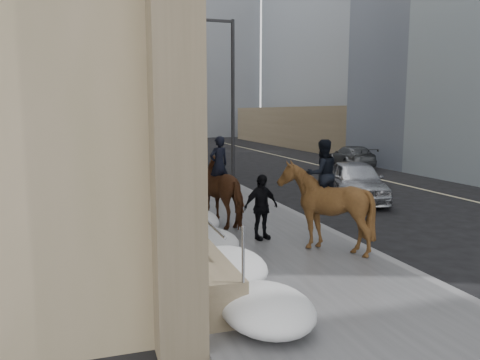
% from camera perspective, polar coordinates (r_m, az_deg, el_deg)
% --- Properties ---
extents(ground, '(140.00, 140.00, 0.00)m').
position_cam_1_polar(ground, '(10.18, 6.65, -12.14)').
color(ground, black).
rests_on(ground, ground).
extents(sidewalk, '(5.00, 80.00, 0.12)m').
position_cam_1_polar(sidewalk, '(19.41, -5.62, -2.06)').
color(sidewalk, '#49494B').
rests_on(sidewalk, ground).
extents(curb, '(0.24, 80.00, 0.12)m').
position_cam_1_polar(curb, '(20.11, 1.70, -1.66)').
color(curb, slate).
rests_on(curb, ground).
extents(lane_line, '(0.15, 70.00, 0.01)m').
position_cam_1_polar(lane_line, '(23.90, 19.82, -0.69)').
color(lane_line, '#BFB78C').
rests_on(lane_line, ground).
extents(limestone_building, '(6.10, 44.00, 18.00)m').
position_cam_1_polar(limestone_building, '(29.15, -21.07, 18.39)').
color(limestone_building, tan).
rests_on(limestone_building, ground).
extents(bg_building_mid, '(30.00, 12.00, 28.00)m').
position_cam_1_polar(bg_building_mid, '(69.92, -11.50, 16.79)').
color(bg_building_mid, slate).
rests_on(bg_building_mid, ground).
extents(bg_building_far, '(24.00, 12.00, 20.00)m').
position_cam_1_polar(bg_building_far, '(80.95, -19.61, 12.45)').
color(bg_building_far, gray).
rests_on(bg_building_far, ground).
extents(streetlight_mid, '(1.71, 0.24, 8.00)m').
position_cam_1_polar(streetlight_mid, '(23.67, -1.26, 10.84)').
color(streetlight_mid, '#2D2D30').
rests_on(streetlight_mid, ground).
extents(streetlight_far, '(1.71, 0.24, 8.00)m').
position_cam_1_polar(streetlight_far, '(43.21, -8.93, 9.62)').
color(streetlight_far, '#2D2D30').
rests_on(streetlight_far, ground).
extents(traffic_signal, '(4.10, 0.22, 6.00)m').
position_cam_1_polar(traffic_signal, '(31.26, -6.67, 9.12)').
color(traffic_signal, '#2D2D30').
rests_on(traffic_signal, ground).
extents(snow_bank, '(1.70, 18.10, 0.76)m').
position_cam_1_polar(snow_bank, '(17.25, -8.92, -2.05)').
color(snow_bank, silver).
rests_on(snow_bank, sidewalk).
extents(mounted_horse_left, '(1.76, 2.65, 2.69)m').
position_cam_1_polar(mounted_horse_left, '(14.34, -1.65, -1.06)').
color(mounted_horse_left, '#472715').
rests_on(mounted_horse_left, sidewalk).
extents(mounted_horse_right, '(1.79, 2.01, 2.76)m').
position_cam_1_polar(mounted_horse_right, '(11.77, 10.21, -2.79)').
color(mounted_horse_right, '#452B13').
rests_on(mounted_horse_right, sidewalk).
extents(pedestrian, '(1.11, 0.65, 1.78)m').
position_cam_1_polar(pedestrian, '(12.62, 2.58, -3.30)').
color(pedestrian, black).
rests_on(pedestrian, sidewalk).
extents(car_silver, '(3.33, 5.09, 1.61)m').
position_cam_1_polar(car_silver, '(19.28, 13.93, -0.09)').
color(car_silver, silver).
rests_on(car_silver, ground).
extents(car_grey, '(2.71, 4.95, 1.36)m').
position_cam_1_polar(car_grey, '(31.18, 13.46, 2.84)').
color(car_grey, '#525559').
rests_on(car_grey, ground).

